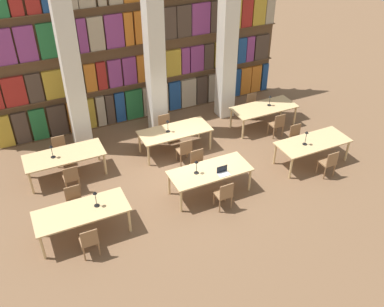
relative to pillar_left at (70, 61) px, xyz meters
name	(u,v)px	position (x,y,z in m)	size (l,w,h in m)	color
ground_plane	(190,170)	(2.63, -2.66, -3.00)	(40.00, 40.00, 0.00)	brown
bookshelf_bank	(143,48)	(2.65, 1.15, -0.39)	(10.51, 0.35, 5.50)	brown
pillar_left	(70,61)	(0.00, 0.00, 0.00)	(0.54, 0.54, 6.00)	silver
pillar_center	(154,48)	(2.63, 0.00, 0.00)	(0.54, 0.54, 6.00)	silver
pillar_right	(228,36)	(5.26, 0.00, 0.00)	(0.54, 0.54, 6.00)	silver
reading_table_0	(82,213)	(-0.92, -3.97, -2.30)	(2.29, 0.98, 0.77)	tan
chair_0	(89,241)	(-0.96, -4.74, -2.52)	(0.42, 0.40, 0.89)	olive
chair_1	(75,201)	(-0.96, -3.19, -2.52)	(0.42, 0.40, 0.89)	olive
desk_lamp_0	(95,196)	(-0.53, -3.95, -1.92)	(0.14, 0.14, 0.46)	black
reading_table_1	(210,172)	(2.68, -3.83, -2.30)	(2.29, 0.98, 0.77)	tan
chair_2	(224,194)	(2.72, -4.61, -2.52)	(0.42, 0.40, 0.89)	olive
chair_3	(199,164)	(2.72, -3.06, -2.52)	(0.42, 0.40, 0.89)	olive
desk_lamp_1	(196,165)	(2.29, -3.79, -1.95)	(0.14, 0.14, 0.42)	black
laptop	(223,173)	(2.94, -4.13, -2.19)	(0.32, 0.22, 0.21)	silver
reading_table_2	(313,143)	(6.21, -3.87, -2.30)	(2.29, 0.98, 0.77)	tan
chair_4	(329,162)	(6.21, -4.64, -2.52)	(0.42, 0.40, 0.89)	olive
chair_5	(297,137)	(6.21, -3.09, -2.52)	(0.42, 0.40, 0.89)	olive
desk_lamp_2	(306,136)	(5.87, -3.89, -1.92)	(0.14, 0.14, 0.47)	black
reading_table_3	(64,157)	(-0.82, -1.35, -2.30)	(2.29, 0.98, 0.77)	tan
chair_6	(71,177)	(-0.82, -2.12, -2.52)	(0.42, 0.40, 0.89)	olive
chair_7	(60,149)	(-0.82, -0.57, -2.52)	(0.42, 0.40, 0.89)	olive
desk_lamp_3	(51,149)	(-1.12, -1.35, -1.95)	(0.14, 0.14, 0.42)	black
reading_table_4	(175,132)	(2.65, -1.47, -2.30)	(2.29, 0.98, 0.77)	tan
chair_8	(185,150)	(2.63, -2.25, -2.52)	(0.42, 0.40, 0.89)	olive
chair_9	(166,127)	(2.63, -0.70, -2.52)	(0.42, 0.40, 0.89)	olive
desk_lamp_4	(168,124)	(2.42, -1.45, -1.95)	(0.14, 0.14, 0.42)	black
reading_table_5	(264,109)	(6.08, -1.36, -2.30)	(2.29, 0.98, 0.77)	tan
chair_10	(277,124)	(6.12, -2.13, -2.52)	(0.42, 0.40, 0.89)	olive
chair_11	(253,105)	(6.12, -0.58, -2.52)	(0.42, 0.40, 0.89)	olive
desk_lamp_5	(270,99)	(6.30, -1.34, -1.97)	(0.14, 0.14, 0.39)	black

